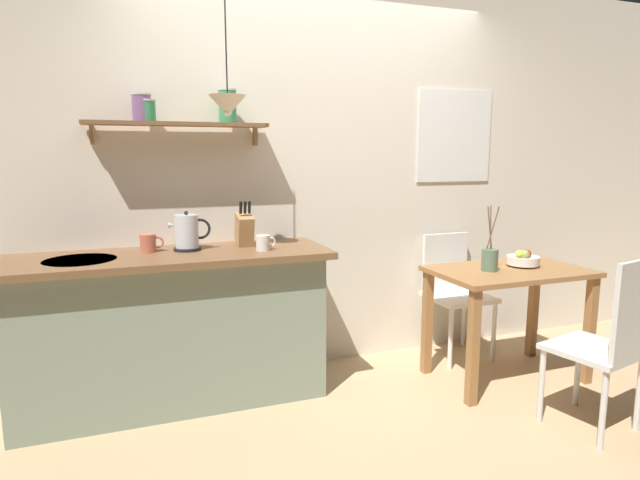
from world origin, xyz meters
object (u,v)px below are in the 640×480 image
(dining_chair_near, at_px, (610,339))
(electric_kettle, at_px, (187,233))
(twig_vase, at_px, (490,259))
(dining_table, at_px, (509,289))
(knife_block, at_px, (244,229))
(fruit_bowl, at_px, (523,259))
(pendant_lamp, at_px, (228,105))
(coffee_mug_spare, at_px, (263,243))
(coffee_mug_by_sink, at_px, (149,243))
(dining_chair_far, at_px, (453,287))

(dining_chair_near, bearing_deg, electric_kettle, 148.90)
(dining_chair_near, xyz_separation_m, twig_vase, (-0.18, 0.77, 0.29))
(dining_table, xyz_separation_m, knife_block, (-1.64, 0.47, 0.41))
(fruit_bowl, xyz_separation_m, twig_vase, (-0.29, -0.03, 0.03))
(dining_chair_near, height_order, pendant_lamp, pendant_lamp)
(dining_table, bearing_deg, knife_block, 164.02)
(twig_vase, bearing_deg, electric_kettle, 166.31)
(dining_table, height_order, coffee_mug_spare, coffee_mug_spare)
(twig_vase, distance_m, coffee_mug_spare, 1.44)
(knife_block, xyz_separation_m, coffee_mug_by_sink, (-0.57, -0.01, -0.06))
(coffee_mug_spare, bearing_deg, dining_chair_far, 8.20)
(dining_table, height_order, twig_vase, twig_vase)
(dining_chair_far, bearing_deg, coffee_mug_by_sink, -178.95)
(fruit_bowl, distance_m, pendant_lamp, 2.13)
(twig_vase, bearing_deg, dining_table, -1.73)
(fruit_bowl, distance_m, electric_kettle, 2.17)
(coffee_mug_spare, bearing_deg, dining_chair_near, -33.41)
(electric_kettle, relative_size, coffee_mug_spare, 2.05)
(dining_table, relative_size, twig_vase, 2.39)
(fruit_bowl, bearing_deg, electric_kettle, 169.05)
(dining_table, distance_m, dining_chair_far, 0.52)
(coffee_mug_spare, xyz_separation_m, pendant_lamp, (-0.20, -0.05, 0.78))
(twig_vase, relative_size, pendant_lamp, 0.64)
(dining_chair_far, distance_m, electric_kettle, 1.97)
(twig_vase, relative_size, coffee_mug_by_sink, 3.12)
(electric_kettle, bearing_deg, dining_chair_far, 1.53)
(twig_vase, bearing_deg, pendant_lamp, 171.62)
(dining_chair_near, height_order, twig_vase, twig_vase)
(dining_chair_far, xyz_separation_m, twig_vase, (-0.08, -0.50, 0.31))
(dining_chair_far, xyz_separation_m, fruit_bowl, (0.22, -0.46, 0.29))
(knife_block, bearing_deg, dining_table, -15.98)
(coffee_mug_by_sink, bearing_deg, dining_chair_far, 1.05)
(pendant_lamp, bearing_deg, electric_kettle, 136.65)
(dining_table, height_order, electric_kettle, electric_kettle)
(dining_chair_near, xyz_separation_m, coffee_mug_spare, (-1.59, 1.05, 0.44))
(dining_chair_near, bearing_deg, pendant_lamp, 150.70)
(dining_table, bearing_deg, coffee_mug_spare, 169.63)
(dining_chair_far, distance_m, coffee_mug_by_sink, 2.17)
(coffee_mug_by_sink, bearing_deg, knife_block, 0.77)
(dining_chair_far, height_order, coffee_mug_by_sink, coffee_mug_by_sink)
(dining_table, relative_size, coffee_mug_by_sink, 7.44)
(dining_chair_far, xyz_separation_m, pendant_lamp, (-1.68, -0.26, 1.24))
(dining_chair_far, height_order, fruit_bowl, dining_chair_far)
(twig_vase, relative_size, electric_kettle, 1.69)
(dining_chair_far, relative_size, electric_kettle, 3.63)
(dining_chair_far, bearing_deg, dining_chair_near, -85.20)
(knife_block, xyz_separation_m, coffee_mug_spare, (0.07, -0.18, -0.06))
(dining_table, distance_m, knife_block, 1.75)
(coffee_mug_by_sink, distance_m, coffee_mug_spare, 0.66)
(coffee_mug_by_sink, bearing_deg, electric_kettle, -3.14)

